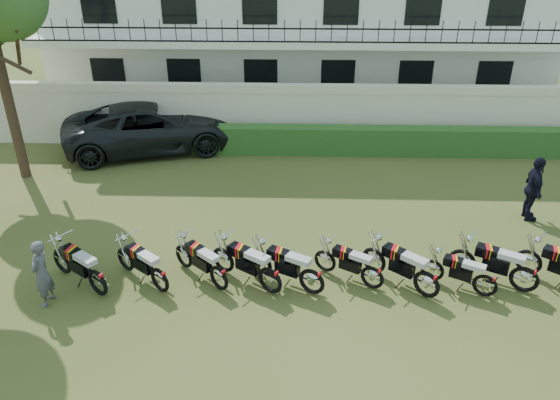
{
  "coord_description": "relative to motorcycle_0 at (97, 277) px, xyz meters",
  "views": [
    {
      "loc": [
        -0.11,
        -11.04,
        7.74
      ],
      "look_at": [
        -0.49,
        1.47,
        1.1
      ],
      "focal_mm": 35.0,
      "sensor_mm": 36.0,
      "label": 1
    }
  ],
  "objects": [
    {
      "name": "ground",
      "position": [
        4.51,
        1.21,
        -0.51
      ],
      "size": [
        100.0,
        100.0,
        0.0
      ],
      "primitive_type": "plane",
      "color": "#39461C",
      "rests_on": "ground"
    },
    {
      "name": "motorcycle_2",
      "position": [
        2.7,
        0.29,
        -0.03
      ],
      "size": [
        1.48,
        1.34,
        1.04
      ],
      "rotation": [
        0.0,
        0.0,
        0.84
      ],
      "color": "black",
      "rests_on": "ground"
    },
    {
      "name": "officer_5",
      "position": [
        11.02,
        3.85,
        0.43
      ],
      "size": [
        0.55,
        1.14,
        1.88
      ],
      "primitive_type": "imported",
      "rotation": [
        0.0,
        0.0,
        1.49
      ],
      "color": "black",
      "rests_on": "ground"
    },
    {
      "name": "perimeter_wall",
      "position": [
        4.51,
        9.21,
        0.66
      ],
      "size": [
        30.0,
        0.35,
        2.3
      ],
      "color": "beige",
      "rests_on": "ground"
    },
    {
      "name": "motorcycle_0",
      "position": [
        0.0,
        0.0,
        0.0
      ],
      "size": [
        1.71,
        1.27,
        1.11
      ],
      "rotation": [
        0.0,
        0.0,
        0.95
      ],
      "color": "black",
      "rests_on": "ground"
    },
    {
      "name": "motorcycle_8",
      "position": [
        9.64,
        0.41,
        0.0
      ],
      "size": [
        1.84,
        1.09,
        1.12
      ],
      "rotation": [
        0.0,
        0.0,
        1.06
      ],
      "color": "black",
      "rests_on": "ground"
    },
    {
      "name": "motorcycle_7",
      "position": [
        8.71,
        0.23,
        -0.07
      ],
      "size": [
        1.58,
        0.92,
        0.95
      ],
      "rotation": [
        0.0,
        0.0,
        1.08
      ],
      "color": "black",
      "rests_on": "ground"
    },
    {
      "name": "inspector",
      "position": [
        -1.07,
        -0.3,
        0.28
      ],
      "size": [
        0.43,
        0.61,
        1.59
      ],
      "primitive_type": "imported",
      "rotation": [
        0.0,
        0.0,
        -1.66
      ],
      "color": "#545559",
      "rests_on": "ground"
    },
    {
      "name": "motorcycle_4",
      "position": [
        4.82,
        0.19,
        -0.01
      ],
      "size": [
        1.82,
        1.06,
        1.1
      ],
      "rotation": [
        0.0,
        0.0,
        1.08
      ],
      "color": "black",
      "rests_on": "ground"
    },
    {
      "name": "motorcycle_6",
      "position": [
        7.38,
        0.16,
        0.01
      ],
      "size": [
        1.63,
        1.43,
        1.13
      ],
      "rotation": [
        0.0,
        0.0,
        0.86
      ],
      "color": "black",
      "rests_on": "ground"
    },
    {
      "name": "motorcycle_3",
      "position": [
        3.87,
        0.2,
        0.01
      ],
      "size": [
        1.76,
        1.24,
        1.12
      ],
      "rotation": [
        0.0,
        0.0,
        0.97
      ],
      "color": "black",
      "rests_on": "ground"
    },
    {
      "name": "building",
      "position": [
        4.51,
        15.17,
        3.2
      ],
      "size": [
        20.4,
        9.6,
        7.4
      ],
      "color": "silver",
      "rests_on": "ground"
    },
    {
      "name": "hedge",
      "position": [
        5.51,
        8.41,
        -0.01
      ],
      "size": [
        18.0,
        0.6,
        1.0
      ],
      "primitive_type": "cube",
      "color": "#19471B",
      "rests_on": "ground"
    },
    {
      "name": "suv",
      "position": [
        -0.79,
        8.62,
        0.34
      ],
      "size": [
        6.7,
        4.48,
        1.71
      ],
      "primitive_type": "imported",
      "rotation": [
        0.0,
        0.0,
        1.86
      ],
      "color": "black",
      "rests_on": "ground"
    },
    {
      "name": "motorcycle_5",
      "position": [
        6.21,
        0.44,
        -0.06
      ],
      "size": [
        1.59,
        1.01,
        0.98
      ],
      "rotation": [
        0.0,
        0.0,
        1.03
      ],
      "color": "black",
      "rests_on": "ground"
    },
    {
      "name": "motorcycle_1",
      "position": [
        1.36,
        0.17,
        -0.03
      ],
      "size": [
        1.54,
        1.27,
        1.04
      ],
      "rotation": [
        0.0,
        0.0,
        0.89
      ],
      "color": "black",
      "rests_on": "ground"
    }
  ]
}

